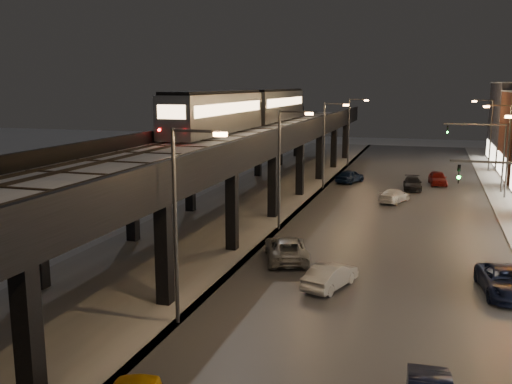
% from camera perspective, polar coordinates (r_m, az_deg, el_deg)
% --- Properties ---
extents(road_surface, '(17.00, 120.00, 0.06)m').
position_cam_1_polar(road_surface, '(45.91, 13.55, -3.23)').
color(road_surface, '#46474D').
rests_on(road_surface, ground).
extents(under_viaduct_pavement, '(11.00, 120.00, 0.06)m').
position_cam_1_polar(under_viaduct_pavement, '(48.58, -2.54, -2.17)').
color(under_viaduct_pavement, '#9FA1A8').
rests_on(under_viaduct_pavement, ground).
extents(elevated_viaduct, '(9.00, 100.00, 6.30)m').
position_cam_1_polar(elevated_viaduct, '(44.71, -3.97, 3.96)').
color(elevated_viaduct, black).
rests_on(elevated_viaduct, ground).
extents(viaduct_trackbed, '(8.40, 100.00, 0.32)m').
position_cam_1_polar(viaduct_trackbed, '(44.74, -3.94, 4.96)').
color(viaduct_trackbed, '#B2B7C1').
rests_on(viaduct_trackbed, elevated_viaduct).
extents(viaduct_parapet_streetside, '(0.30, 100.00, 1.10)m').
position_cam_1_polar(viaduct_parapet_streetside, '(43.35, 1.48, 5.41)').
color(viaduct_parapet_streetside, black).
rests_on(viaduct_parapet_streetside, elevated_viaduct).
extents(viaduct_parapet_far, '(0.30, 100.00, 1.10)m').
position_cam_1_polar(viaduct_parapet_far, '(46.46, -8.96, 5.64)').
color(viaduct_parapet_far, black).
rests_on(viaduct_parapet_far, elevated_viaduct).
extents(streetlight_left_1, '(2.57, 0.28, 9.00)m').
position_cam_1_polar(streetlight_left_1, '(25.49, -7.55, -2.12)').
color(streetlight_left_1, '#38383A').
rests_on(streetlight_left_1, ground).
extents(streetlight_left_2, '(2.57, 0.28, 9.00)m').
position_cam_1_polar(streetlight_left_2, '(42.26, 2.69, 3.06)').
color(streetlight_left_2, '#38383A').
rests_on(streetlight_left_2, ground).
extents(streetlight_left_3, '(2.57, 0.28, 9.00)m').
position_cam_1_polar(streetlight_left_3, '(59.74, 7.06, 5.24)').
color(streetlight_left_3, '#38383A').
rests_on(streetlight_left_3, ground).
extents(streetlight_right_3, '(2.56, 0.28, 9.00)m').
position_cam_1_polar(streetlight_right_3, '(59.19, 23.68, 4.37)').
color(streetlight_right_3, '#38383A').
rests_on(streetlight_right_3, ground).
extents(streetlight_left_4, '(2.57, 0.28, 9.00)m').
position_cam_1_polar(streetlight_left_4, '(77.46, 9.46, 6.41)').
color(streetlight_left_4, '#38383A').
rests_on(streetlight_left_4, ground).
extents(streetlight_right_4, '(2.56, 0.28, 9.00)m').
position_cam_1_polar(streetlight_right_4, '(77.04, 22.26, 5.74)').
color(streetlight_right_4, '#38383A').
rests_on(streetlight_right_4, ground).
extents(traffic_light_rig_b, '(6.10, 0.34, 7.00)m').
position_cam_1_polar(traffic_light_rig_b, '(62.14, 22.52, 4.03)').
color(traffic_light_rig_b, '#38383A').
rests_on(traffic_light_rig_b, ground).
extents(subway_train, '(3.08, 37.84, 3.68)m').
position_cam_1_polar(subway_train, '(60.54, -0.65, 8.44)').
color(subway_train, gray).
rests_on(subway_train, viaduct_trackbed).
extents(car_near_white, '(2.59, 4.33, 1.35)m').
position_cam_1_polar(car_near_white, '(31.25, 7.45, -8.40)').
color(car_near_white, '#9A9B9E').
rests_on(car_near_white, ground).
extents(car_mid_silver, '(4.08, 5.84, 1.48)m').
position_cam_1_polar(car_mid_silver, '(35.70, 3.04, -5.76)').
color(car_mid_silver, gray).
rests_on(car_mid_silver, ground).
extents(car_mid_dark, '(3.02, 4.62, 1.24)m').
position_cam_1_polar(car_mid_dark, '(54.53, 13.66, -0.41)').
color(car_mid_dark, white).
rests_on(car_mid_dark, ground).
extents(car_far_white, '(3.08, 4.66, 1.47)m').
position_cam_1_polar(car_far_white, '(64.37, 9.36, 1.53)').
color(car_far_white, '#0D1A38').
rests_on(car_far_white, ground).
extents(car_onc_dark, '(2.96, 5.34, 1.41)m').
position_cam_1_polar(car_onc_dark, '(32.67, 23.69, -8.32)').
color(car_onc_dark, '#111834').
rests_on(car_onc_dark, ground).
extents(car_onc_white, '(2.09, 4.55, 1.29)m').
position_cam_1_polar(car_onc_white, '(61.49, 15.38, 0.77)').
color(car_onc_white, black).
rests_on(car_onc_white, ground).
extents(car_onc_red, '(2.20, 4.47, 1.47)m').
position_cam_1_polar(car_onc_red, '(65.28, 17.71, 1.28)').
color(car_onc_red, maroon).
rests_on(car_onc_red, ground).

